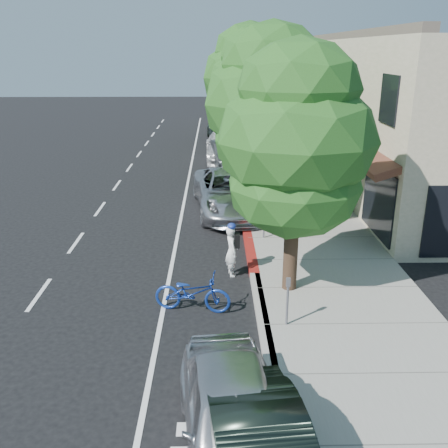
{
  "coord_description": "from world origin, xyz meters",
  "views": [
    {
      "loc": [
        -1.2,
        -14.76,
        6.58
      ],
      "look_at": [
        -0.91,
        0.08,
        1.35
      ],
      "focal_mm": 40.0,
      "sensor_mm": 36.0,
      "label": 1
    }
  ],
  "objects_px": {
    "street_tree_0": "(296,143)",
    "street_tree_1": "(271,106)",
    "white_pickup": "(226,146)",
    "street_tree_4": "(244,72)",
    "silver_suv": "(231,192)",
    "bicycle": "(193,292)",
    "pedestrian": "(265,169)",
    "street_tree_3": "(249,79)",
    "cyclist": "(232,251)",
    "street_tree_5": "(240,79)",
    "near_car_a": "(234,418)",
    "street_tree_2": "(258,90)",
    "dark_suv_far": "(220,129)",
    "dark_sedan": "(227,155)"
  },
  "relations": [
    {
      "from": "near_car_a",
      "to": "pedestrian",
      "type": "distance_m",
      "value": 16.83
    },
    {
      "from": "street_tree_4",
      "to": "street_tree_5",
      "type": "bearing_deg",
      "value": 90.0
    },
    {
      "from": "near_car_a",
      "to": "dark_suv_far",
      "type": "bearing_deg",
      "value": 84.12
    },
    {
      "from": "bicycle",
      "to": "dark_sedan",
      "type": "relative_size",
      "value": 0.45
    },
    {
      "from": "dark_sedan",
      "to": "near_car_a",
      "type": "height_order",
      "value": "near_car_a"
    },
    {
      "from": "dark_sedan",
      "to": "dark_suv_far",
      "type": "height_order",
      "value": "dark_suv_far"
    },
    {
      "from": "street_tree_2",
      "to": "street_tree_3",
      "type": "relative_size",
      "value": 0.95
    },
    {
      "from": "silver_suv",
      "to": "bicycle",
      "type": "bearing_deg",
      "value": -104.86
    },
    {
      "from": "white_pickup",
      "to": "street_tree_4",
      "type": "bearing_deg",
      "value": 75.76
    },
    {
      "from": "silver_suv",
      "to": "near_car_a",
      "type": "distance_m",
      "value": 13.51
    },
    {
      "from": "street_tree_0",
      "to": "street_tree_1",
      "type": "bearing_deg",
      "value": 90.0
    },
    {
      "from": "street_tree_1",
      "to": "cyclist",
      "type": "distance_m",
      "value": 6.33
    },
    {
      "from": "street_tree_0",
      "to": "dark_suv_far",
      "type": "relative_size",
      "value": 1.48
    },
    {
      "from": "street_tree_5",
      "to": "street_tree_0",
      "type": "bearing_deg",
      "value": -90.0
    },
    {
      "from": "street_tree_2",
      "to": "street_tree_5",
      "type": "bearing_deg",
      "value": 90.0
    },
    {
      "from": "street_tree_2",
      "to": "dark_suv_far",
      "type": "bearing_deg",
      "value": 97.07
    },
    {
      "from": "bicycle",
      "to": "dark_suv_far",
      "type": "xyz_separation_m",
      "value": [
        1.03,
        26.46,
        0.26
      ]
    },
    {
      "from": "street_tree_2",
      "to": "bicycle",
      "type": "height_order",
      "value": "street_tree_2"
    },
    {
      "from": "dark_suv_far",
      "to": "white_pickup",
      "type": "bearing_deg",
      "value": -91.5
    },
    {
      "from": "cyclist",
      "to": "white_pickup",
      "type": "relative_size",
      "value": 0.26
    },
    {
      "from": "cyclist",
      "to": "dark_suv_far",
      "type": "relative_size",
      "value": 0.34
    },
    {
      "from": "street_tree_0",
      "to": "pedestrian",
      "type": "relative_size",
      "value": 3.67
    },
    {
      "from": "street_tree_3",
      "to": "bicycle",
      "type": "relative_size",
      "value": 4.02
    },
    {
      "from": "dark_sedan",
      "to": "white_pickup",
      "type": "distance_m",
      "value": 2.08
    },
    {
      "from": "street_tree_5",
      "to": "white_pickup",
      "type": "xyz_separation_m",
      "value": [
        -1.4,
        -11.91,
        -3.36
      ]
    },
    {
      "from": "pedestrian",
      "to": "dark_sedan",
      "type": "bearing_deg",
      "value": -67.0
    },
    {
      "from": "street_tree_2",
      "to": "bicycle",
      "type": "xyz_separation_m",
      "value": [
        -2.7,
        -13.0,
        -4.18
      ]
    },
    {
      "from": "street_tree_0",
      "to": "silver_suv",
      "type": "relative_size",
      "value": 1.11
    },
    {
      "from": "street_tree_1",
      "to": "near_car_a",
      "type": "distance_m",
      "value": 12.73
    },
    {
      "from": "street_tree_0",
      "to": "dark_sedan",
      "type": "bearing_deg",
      "value": 95.0
    },
    {
      "from": "street_tree_0",
      "to": "pedestrian",
      "type": "xyz_separation_m",
      "value": [
        0.33,
        10.69,
        -3.18
      ]
    },
    {
      "from": "street_tree_3",
      "to": "dark_suv_far",
      "type": "relative_size",
      "value": 1.74
    },
    {
      "from": "street_tree_3",
      "to": "cyclist",
      "type": "relative_size",
      "value": 5.19
    },
    {
      "from": "street_tree_0",
      "to": "street_tree_2",
      "type": "xyz_separation_m",
      "value": [
        0.0,
        12.0,
        0.44
      ]
    },
    {
      "from": "street_tree_1",
      "to": "white_pickup",
      "type": "height_order",
      "value": "street_tree_1"
    },
    {
      "from": "bicycle",
      "to": "pedestrian",
      "type": "height_order",
      "value": "pedestrian"
    },
    {
      "from": "street_tree_3",
      "to": "dark_suv_far",
      "type": "xyz_separation_m",
      "value": [
        -1.67,
        7.46,
        -4.07
      ]
    },
    {
      "from": "dark_sedan",
      "to": "near_car_a",
      "type": "relative_size",
      "value": 1.03
    },
    {
      "from": "street_tree_5",
      "to": "dark_suv_far",
      "type": "relative_size",
      "value": 1.49
    },
    {
      "from": "street_tree_2",
      "to": "cyclist",
      "type": "bearing_deg",
      "value": -98.43
    },
    {
      "from": "silver_suv",
      "to": "dark_sedan",
      "type": "height_order",
      "value": "silver_suv"
    },
    {
      "from": "dark_sedan",
      "to": "dark_suv_far",
      "type": "bearing_deg",
      "value": 83.84
    },
    {
      "from": "street_tree_1",
      "to": "cyclist",
      "type": "bearing_deg",
      "value": -108.43
    },
    {
      "from": "dark_sedan",
      "to": "street_tree_3",
      "type": "bearing_deg",
      "value": 46.98
    },
    {
      "from": "silver_suv",
      "to": "dark_suv_far",
      "type": "relative_size",
      "value": 1.34
    },
    {
      "from": "street_tree_5",
      "to": "dark_suv_far",
      "type": "height_order",
      "value": "street_tree_5"
    },
    {
      "from": "street_tree_2",
      "to": "silver_suv",
      "type": "height_order",
      "value": "street_tree_2"
    },
    {
      "from": "cyclist",
      "to": "street_tree_3",
      "type": "bearing_deg",
      "value": -16.57
    },
    {
      "from": "street_tree_5",
      "to": "white_pickup",
      "type": "bearing_deg",
      "value": -96.71
    },
    {
      "from": "street_tree_2",
      "to": "bicycle",
      "type": "distance_m",
      "value": 13.92
    }
  ]
}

